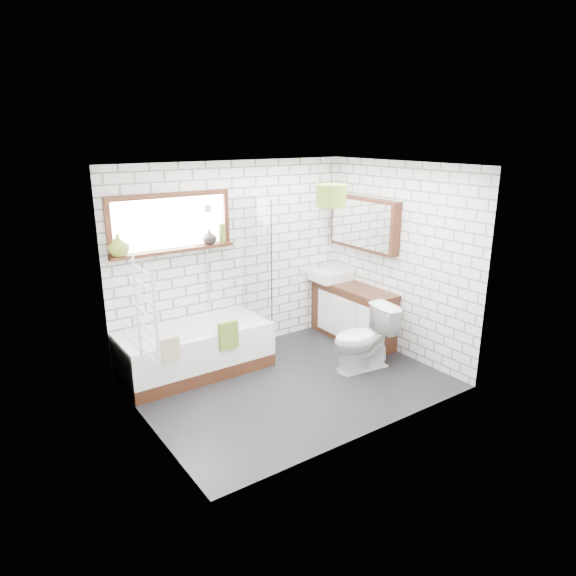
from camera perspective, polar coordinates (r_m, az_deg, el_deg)
floor at (r=6.15m, az=0.35°, el=-10.53°), size 3.40×2.60×0.01m
ceiling at (r=5.47m, az=0.40°, el=13.50°), size 3.40×2.60×0.01m
wall_back at (r=6.76m, az=-6.01°, el=3.29°), size 3.40×0.01×2.50m
wall_front at (r=4.73m, az=9.52°, el=-2.84°), size 3.40×0.01×2.50m
wall_left at (r=4.95m, az=-16.00°, el=-2.38°), size 0.01×2.60×2.50m
wall_right at (r=6.78m, az=12.26°, el=3.03°), size 0.01×2.60×2.50m
window at (r=6.25m, az=-12.84°, el=7.00°), size 1.52×0.16×0.68m
towel_radiator at (r=4.98m, az=-15.47°, el=-2.83°), size 0.06×0.52×1.00m
mirror_cabinet at (r=7.05m, az=8.43°, el=7.09°), size 0.16×1.20×0.70m
shower_riser at (r=6.52m, az=-8.93°, el=3.58°), size 0.02×0.02×1.30m
bathtub at (r=6.39m, az=-10.23°, el=-6.80°), size 1.80×0.79×0.58m
shower_screen at (r=6.45m, az=-3.60°, el=3.43°), size 0.02×0.72×1.50m
towel_green at (r=6.05m, az=-6.66°, el=-5.22°), size 0.24×0.07×0.33m
towel_beige at (r=5.78m, az=-12.98°, el=-6.66°), size 0.21×0.05×0.27m
vanity at (r=7.28m, az=7.18°, el=-2.79°), size 0.45×1.38×0.79m
basin at (r=7.41m, az=4.75°, el=1.45°), size 0.50×0.44×0.15m
tap at (r=7.50m, az=5.71°, el=1.98°), size 0.03×0.03×0.14m
toilet at (r=6.40m, az=8.40°, el=-5.57°), size 0.55×0.84×0.81m
vase_olive at (r=6.05m, az=-18.31°, el=4.37°), size 0.29×0.29×0.25m
vase_dark at (r=6.46m, az=-8.71°, el=5.49°), size 0.23×0.23×0.19m
bottle at (r=6.53m, az=-7.33°, el=5.89°), size 0.08×0.08×0.24m
pendant at (r=6.30m, az=4.82°, el=10.19°), size 0.37×0.37×0.27m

